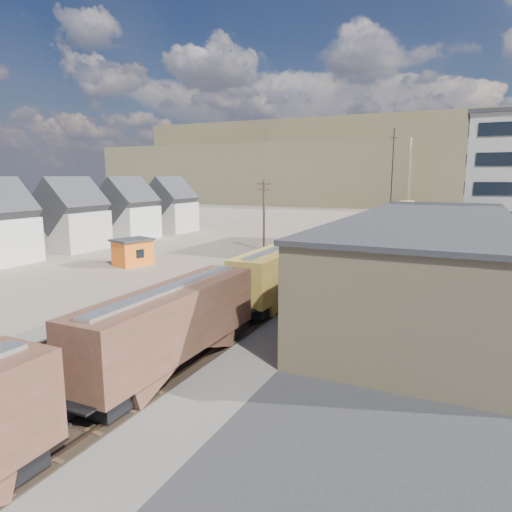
% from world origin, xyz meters
% --- Properties ---
extents(ground, '(300.00, 300.00, 0.00)m').
position_xyz_m(ground, '(0.00, 0.00, 0.00)').
color(ground, '#6B6356').
rests_on(ground, ground).
extents(ballast_bed, '(18.00, 200.00, 0.06)m').
position_xyz_m(ballast_bed, '(0.00, 50.00, 0.03)').
color(ballast_bed, '#4C4742').
rests_on(ballast_bed, ground).
extents(dirt_yard, '(24.00, 180.00, 0.03)m').
position_xyz_m(dirt_yard, '(-20.00, 40.00, 0.01)').
color(dirt_yard, '#6D5C4B').
rests_on(dirt_yard, ground).
extents(asphalt_lot, '(26.00, 120.00, 0.04)m').
position_xyz_m(asphalt_lot, '(22.00, 35.00, 0.02)').
color(asphalt_lot, '#232326').
rests_on(asphalt_lot, ground).
extents(rail_tracks, '(11.40, 200.00, 0.24)m').
position_xyz_m(rail_tracks, '(-0.55, 50.00, 0.11)').
color(rail_tracks, black).
rests_on(rail_tracks, ground).
extents(freight_train, '(3.00, 119.74, 4.46)m').
position_xyz_m(freight_train, '(3.80, 40.64, 2.79)').
color(freight_train, black).
rests_on(freight_train, ground).
extents(warehouse, '(12.40, 40.40, 7.25)m').
position_xyz_m(warehouse, '(14.98, 25.00, 3.65)').
color(warehouse, tan).
rests_on(warehouse, ground).
extents(utility_pole_north, '(2.20, 0.32, 10.00)m').
position_xyz_m(utility_pole_north, '(-8.50, 42.00, 5.30)').
color(utility_pole_north, '#382619').
rests_on(utility_pole_north, ground).
extents(radio_mast, '(1.20, 0.16, 18.00)m').
position_xyz_m(radio_mast, '(6.00, 60.00, 9.12)').
color(radio_mast, black).
rests_on(radio_mast, ground).
extents(townhouse_row, '(8.15, 68.16, 10.47)m').
position_xyz_m(townhouse_row, '(-34.00, 25.00, 4.34)').
color(townhouse_row, '#B7B2A8').
rests_on(townhouse_row, ground).
extents(hills_north, '(265.00, 80.00, 32.00)m').
position_xyz_m(hills_north, '(0.17, 167.92, 14.10)').
color(hills_north, brown).
rests_on(hills_north, ground).
extents(maintenance_shed, '(4.47, 5.15, 3.20)m').
position_xyz_m(maintenance_shed, '(-18.09, 25.35, 1.64)').
color(maintenance_shed, orange).
rests_on(maintenance_shed, ground).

